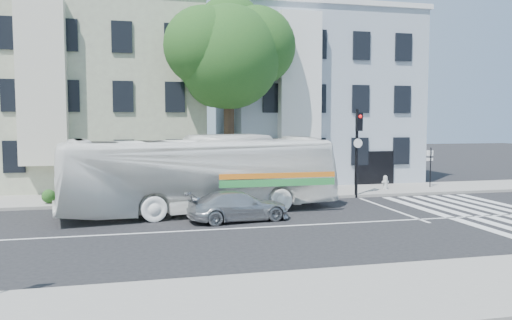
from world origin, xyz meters
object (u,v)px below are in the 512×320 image
object	(u,v)px
bus	(202,174)
sedan	(239,206)
fire_hydrant	(385,182)
traffic_signal	(358,141)

from	to	relation	value
bus	sedan	bearing A→B (deg)	-159.76
sedan	fire_hydrant	size ratio (longest dim) A/B	5.28
bus	sedan	world-z (taller)	bus
sedan	fire_hydrant	bearing A→B (deg)	-64.70
bus	fire_hydrant	distance (m)	11.89
traffic_signal	fire_hydrant	distance (m)	4.01
bus	sedan	distance (m)	2.74
sedan	traffic_signal	world-z (taller)	traffic_signal
traffic_signal	sedan	bearing A→B (deg)	-150.66
fire_hydrant	sedan	bearing A→B (deg)	-147.53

